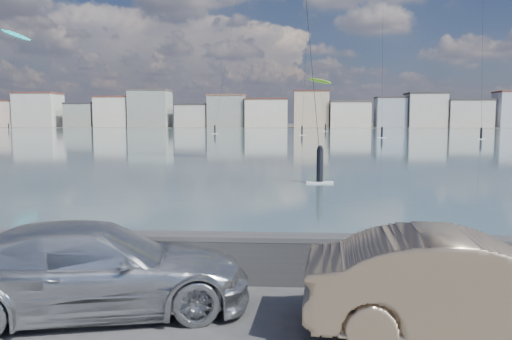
{
  "coord_description": "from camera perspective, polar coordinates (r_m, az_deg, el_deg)",
  "views": [
    {
      "loc": [
        1.68,
        -7.15,
        3.35
      ],
      "look_at": [
        1.0,
        4.0,
        2.2
      ],
      "focal_mm": 35.0,
      "sensor_mm": 36.0,
      "label": 1
    }
  ],
  "objects": [
    {
      "name": "bay_water",
      "position": [
        98.72,
        2.52,
        3.93
      ],
      "size": [
        500.0,
        177.0,
        0.0
      ],
      "primitive_type": "cube",
      "color": "#395961",
      "rests_on": "ground"
    },
    {
      "name": "far_shore_strip",
      "position": [
        207.18,
        3.04,
        4.95
      ],
      "size": [
        500.0,
        60.0,
        0.0
      ],
      "primitive_type": "cube",
      "color": "#4C473D",
      "rests_on": "ground"
    },
    {
      "name": "seawall",
      "position": [
        10.37,
        -6.05,
        -9.65
      ],
      "size": [
        400.0,
        0.36,
        1.08
      ],
      "color": "#28282B",
      "rests_on": "ground"
    },
    {
      "name": "far_buildings",
      "position": [
        193.17,
        3.41,
        6.66
      ],
      "size": [
        240.79,
        13.26,
        14.6
      ],
      "color": "beige",
      "rests_on": "ground"
    },
    {
      "name": "car_silver",
      "position": [
        9.2,
        -17.95,
        -10.65
      ],
      "size": [
        5.72,
        3.4,
        1.55
      ],
      "primitive_type": "imported",
      "rotation": [
        0.0,
        0.0,
        1.81
      ],
      "color": "#BBBEC2",
      "rests_on": "ground"
    },
    {
      "name": "car_champagne",
      "position": [
        8.4,
        23.07,
        -12.16
      ],
      "size": [
        5.06,
        2.1,
        1.63
      ],
      "primitive_type": "imported",
      "rotation": [
        0.0,
        0.0,
        1.49
      ],
      "color": "tan",
      "rests_on": "ground"
    },
    {
      "name": "kitesurfer_12",
      "position": [
        150.42,
        7.26,
        9.98
      ],
      "size": [
        8.01,
        19.77,
        16.08
      ],
      "color": "#8CD826",
      "rests_on": "ground"
    },
    {
      "name": "kitesurfer_14",
      "position": [
        180.43,
        -25.77,
        13.63
      ],
      "size": [
        9.42,
        12.99,
        32.39
      ],
      "color": "#19BFBF",
      "rests_on": "ground"
    }
  ]
}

